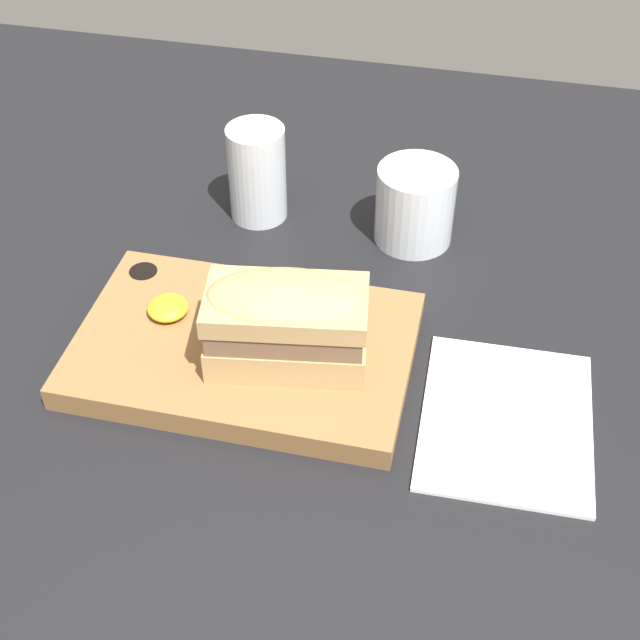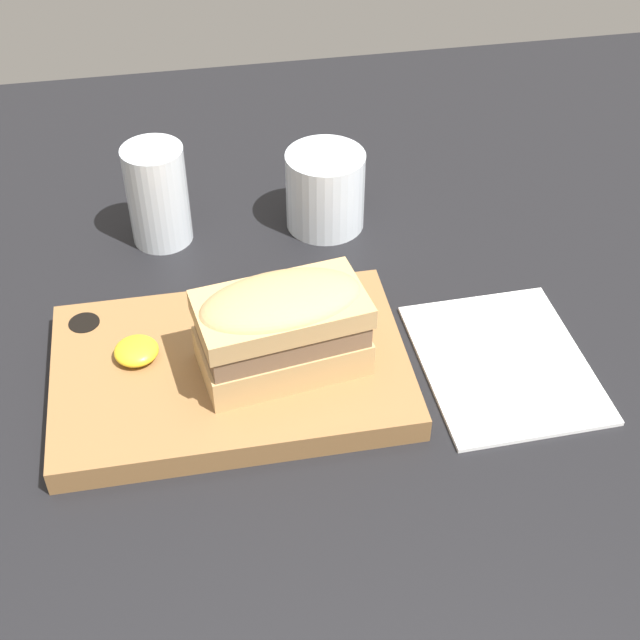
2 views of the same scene
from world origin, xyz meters
The scene contains 7 objects.
dining_table centered at (0.00, 0.00, 1.00)cm, with size 181.46×123.67×2.00cm.
serving_board centered at (-1.58, 2.46, 3.16)cm, with size 29.76×19.46×2.38cm.
sandwich centered at (2.84, 1.19, 8.73)cm, with size 14.46×9.29×8.21cm.
mustard_dollop centered at (-9.15, 4.19, 5.07)cm, with size 3.75×3.75×1.50cm.
water_glass centered at (-6.21, 24.08, 6.53)cm, with size 6.08×6.08×10.43cm.
wine_glass centered at (10.62, 23.58, 5.77)cm, with size 8.10×8.10×8.23cm.
napkin centered at (22.05, -0.30, 2.20)cm, with size 14.57×17.90×0.40cm.
Camera 1 is at (17.62, -51.56, 59.03)cm, focal length 50.00 mm.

